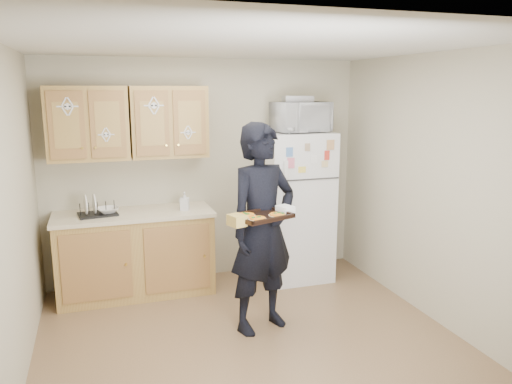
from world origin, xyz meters
The scene contains 22 objects.
floor centered at (0.00, 0.00, 0.00)m, with size 3.60×3.60×0.00m, color brown.
ceiling centered at (0.00, 0.00, 2.50)m, with size 3.60×3.60×0.00m, color silver.
wall_back centered at (0.00, 1.80, 1.25)m, with size 3.60×0.04×2.50m, color #B0A98F.
wall_front centered at (0.00, -1.80, 1.25)m, with size 3.60×0.04×2.50m, color #B0A98F.
wall_left centered at (-1.80, 0.00, 1.25)m, with size 0.04×3.60×2.50m, color #B0A98F.
wall_right centered at (1.80, 0.00, 1.25)m, with size 0.04×3.60×2.50m, color #B0A98F.
refrigerator centered at (0.95, 1.43, 0.85)m, with size 0.75×0.70×1.70m, color silver.
base_cabinet centered at (-0.85, 1.48, 0.43)m, with size 1.60×0.60×0.86m, color olive.
countertop centered at (-0.85, 1.48, 0.88)m, with size 1.64×0.64×0.04m, color beige.
upper_cab_left centered at (-1.25, 1.61, 1.83)m, with size 0.80×0.33×0.75m, color olive.
upper_cab_right centered at (-0.43, 1.61, 1.83)m, with size 0.80×0.33×0.75m, color olive.
cereal_box centered at (1.47, 1.67, 0.16)m, with size 0.20×0.07×0.32m, color #C59145.
person centered at (0.19, 0.32, 0.95)m, with size 0.69×0.45×1.89m, color black.
baking_tray centered at (0.09, 0.04, 1.14)m, with size 0.45×0.33×0.04m, color black.
pizza_front_left centered at (0.01, -0.07, 1.15)m, with size 0.15×0.15×0.02m, color orange.
pizza_front_right centered at (0.21, 0.00, 1.15)m, with size 0.15×0.15×0.02m, color orange.
pizza_back_left centered at (-0.04, 0.07, 1.15)m, with size 0.15×0.15×0.02m, color orange.
microwave centered at (0.99, 1.38, 1.86)m, with size 0.59×0.40×0.33m, color silver.
foil_pan centered at (0.96, 1.41, 2.06)m, with size 0.31×0.22×0.07m, color #BCBCC3.
dish_rack centered at (-1.21, 1.47, 0.98)m, with size 0.38×0.28×0.15m, color black.
bowl centered at (-1.11, 1.47, 0.95)m, with size 0.22×0.22×0.05m, color silver.
soap_bottle centered at (-0.32, 1.42, 1.00)m, with size 0.09×0.09×0.20m, color silver.
Camera 1 is at (-1.19, -3.74, 2.17)m, focal length 35.00 mm.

